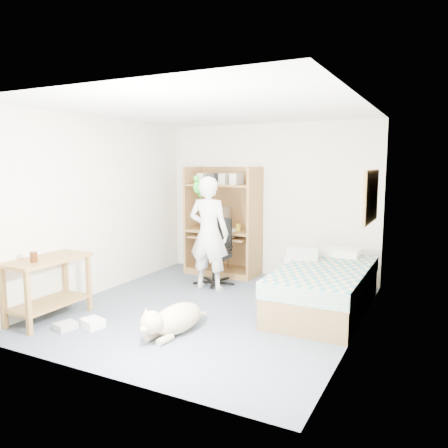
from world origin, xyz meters
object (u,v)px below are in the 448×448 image
computer_hutch (224,225)px  person (209,233)px  printer_cart (301,272)px  bed (324,288)px  office_chair (216,261)px  dog (174,319)px  side_desk (48,279)px

computer_hutch → person: size_ratio=1.07×
printer_cart → bed: bearing=-59.9°
office_chair → computer_hutch: bearing=102.0°
bed → dog: bed is taller
side_desk → office_chair: (1.03, 2.30, -0.13)m
office_chair → person: (0.05, -0.30, 0.48)m
bed → person: person is taller
side_desk → dog: size_ratio=0.96×
side_desk → printer_cart: 3.27m
person → dog: 1.90m
computer_hutch → printer_cart: computer_hutch is taller
side_desk → printer_cart: side_desk is taller
office_chair → printer_cart: 1.41m
person → bed: bearing=170.7°
computer_hutch → office_chair: 0.81m
office_chair → person: person is taller
office_chair → dog: size_ratio=0.97×
side_desk → office_chair: size_ratio=0.99×
computer_hutch → person: computer_hutch is taller
office_chair → person: 0.57m
bed → office_chair: (-1.82, 0.49, 0.07)m
dog → computer_hutch: bearing=113.9°
person → printer_cart: person is taller
person → dog: (0.50, -1.71, -0.67)m
bed → dog: 1.99m
bed → side_desk: side_desk is taller
dog → bed: bearing=58.8°
computer_hutch → dog: (0.73, -2.65, -0.65)m
computer_hutch → office_chair: size_ratio=1.79×
bed → side_desk: (-2.85, -1.82, 0.21)m
person → dog: person is taller
side_desk → office_chair: office_chair is taller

